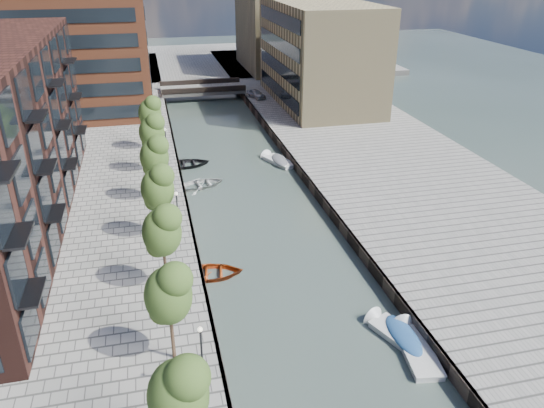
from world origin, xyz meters
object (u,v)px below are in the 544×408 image
object	(u,v)px
bridge	(202,89)
tree_4	(154,155)
tree_1	(168,292)
sloop_4	(187,166)
tree_3	(157,186)
motorboat_2	(413,346)
motorboat_4	(277,161)
tree_2	(162,229)
tree_0	(178,391)
motorboat_3	(398,334)
tree_5	(152,131)
car	(256,94)
tree_6	(150,112)
sloop_2	(211,276)
sloop_3	(202,186)

from	to	relation	value
bridge	tree_4	xyz separation A→B (m)	(-8.50, -40.00, 3.92)
tree_1	sloop_4	size ratio (longest dim) A/B	1.17
tree_3	motorboat_2	xyz separation A→B (m)	(13.80, -15.23, -5.21)
bridge	motorboat_2	xyz separation A→B (m)	(5.30, -62.23, -1.29)
motorboat_4	tree_2	bearing A→B (deg)	-119.64
tree_0	motorboat_3	bearing A→B (deg)	27.29
sloop_4	tree_3	bearing A→B (deg)	166.34
bridge	tree_1	bearing A→B (deg)	-97.93
tree_5	motorboat_4	distance (m)	14.35
tree_4	motorboat_3	bearing A→B (deg)	-57.88
tree_0	tree_5	bearing A→B (deg)	90.00
tree_1	motorboat_3	world-z (taller)	tree_1
tree_2	motorboat_2	distance (m)	16.89
motorboat_3	tree_0	bearing A→B (deg)	-152.71
car	tree_6	bearing A→B (deg)	-149.15
tree_4	car	bearing A→B (deg)	64.74
tree_5	car	xyz separation A→B (m)	(16.00, 26.91, -3.67)
tree_0	motorboat_4	world-z (taller)	tree_0
tree_5	car	size ratio (longest dim) A/B	1.59
tree_5	motorboat_4	xyz separation A→B (m)	(13.22, 2.23, -5.12)
tree_3	sloop_4	world-z (taller)	tree_3
tree_0	motorboat_3	distance (m)	15.79
tree_6	sloop_2	distance (m)	26.61
sloop_2	motorboat_2	world-z (taller)	motorboat_2
sloop_2	car	size ratio (longest dim) A/B	1.27
tree_5	tree_1	bearing A→B (deg)	-90.00
tree_0	motorboat_4	distance (m)	39.84
tree_0	tree_2	world-z (taller)	same
sloop_3	sloop_4	size ratio (longest dim) A/B	0.91
tree_1	tree_6	xyz separation A→B (m)	(0.00, 35.00, 0.00)
tree_1	sloop_3	distance (m)	26.31
sloop_4	motorboat_4	size ratio (longest dim) A/B	1.02
tree_3	tree_5	bearing A→B (deg)	90.00
motorboat_2	car	size ratio (longest dim) A/B	1.36
motorboat_2	tree_6	bearing A→B (deg)	110.85
tree_5	motorboat_2	xyz separation A→B (m)	(13.80, -29.23, -5.21)
tree_6	car	world-z (taller)	tree_6
tree_3	tree_6	world-z (taller)	same
tree_1	motorboat_2	distance (m)	14.80
tree_3	sloop_3	world-z (taller)	tree_3
tree_2	car	size ratio (longest dim) A/B	1.59
tree_6	motorboat_4	xyz separation A→B (m)	(13.22, -4.77, -5.12)
tree_0	motorboat_3	xyz separation A→B (m)	(13.28, 6.85, -5.11)
bridge	tree_0	bearing A→B (deg)	-97.13
tree_5	tree_6	bearing A→B (deg)	90.00
tree_2	sloop_2	bearing A→B (deg)	34.22
tree_4	motorboat_2	xyz separation A→B (m)	(13.80, -22.23, -5.21)
sloop_2	sloop_4	world-z (taller)	sloop_4
tree_5	sloop_3	distance (m)	7.32
tree_3	tree_5	world-z (taller)	same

